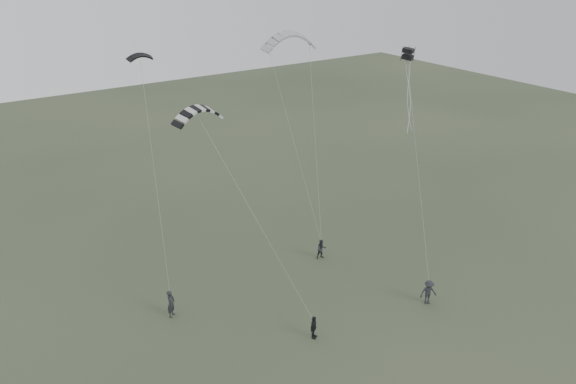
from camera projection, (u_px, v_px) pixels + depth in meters
ground at (322, 317)px, 36.36m from camera, size 140.00×140.00×0.00m
flyer_left at (171, 304)px, 36.13m from camera, size 0.81×0.80×1.89m
flyer_right at (321, 249)px, 42.90m from camera, size 0.87×0.74×1.57m
flyer_center at (314, 327)px, 34.18m from camera, size 0.96×0.82×1.54m
flyer_far at (428, 292)px, 37.42m from camera, size 1.31×1.05×1.77m
kite_dark_small at (140, 55)px, 35.07m from camera, size 1.66×0.76×0.65m
kite_pale_large at (290, 34)px, 44.32m from camera, size 4.71×1.96×2.04m
kite_striped at (198, 109)px, 31.00m from camera, size 3.19×1.50×1.32m
kite_box at (408, 54)px, 38.25m from camera, size 1.00×1.04×0.83m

